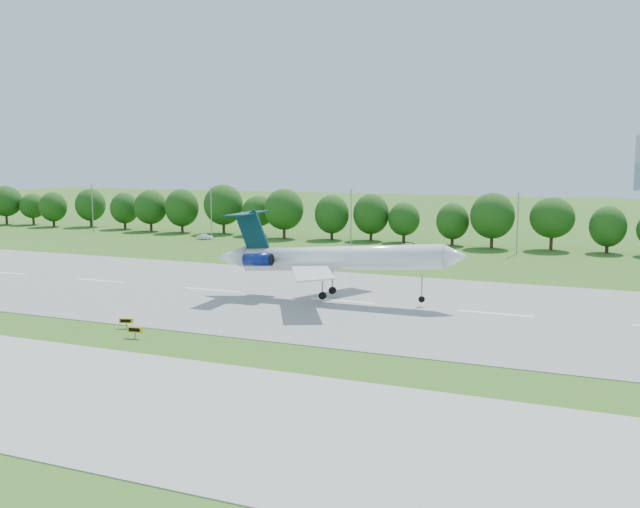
{
  "coord_description": "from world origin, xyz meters",
  "views": [
    {
      "loc": [
        33.51,
        -61.81,
        19.0
      ],
      "look_at": [
        -0.22,
        18.0,
        7.25
      ],
      "focal_mm": 40.0,
      "sensor_mm": 36.0,
      "label": 1
    }
  ],
  "objects_px": {
    "airliner": "(328,257)",
    "service_vehicle_a": "(205,237)",
    "taxi_sign_left": "(135,330)",
    "service_vehicle_b": "(410,246)"
  },
  "relations": [
    {
      "from": "airliner",
      "to": "taxi_sign_left",
      "type": "relative_size",
      "value": 19.91
    },
    {
      "from": "airliner",
      "to": "service_vehicle_b",
      "type": "relative_size",
      "value": 9.28
    },
    {
      "from": "airliner",
      "to": "service_vehicle_a",
      "type": "height_order",
      "value": "airliner"
    },
    {
      "from": "service_vehicle_b",
      "to": "airliner",
      "type": "bearing_deg",
      "value": -164.97
    },
    {
      "from": "service_vehicle_a",
      "to": "service_vehicle_b",
      "type": "relative_size",
      "value": 0.97
    },
    {
      "from": "airliner",
      "to": "service_vehicle_a",
      "type": "relative_size",
      "value": 9.53
    },
    {
      "from": "airliner",
      "to": "taxi_sign_left",
      "type": "xyz_separation_m",
      "value": [
        -11.26,
        -26.55,
        -4.93
      ]
    },
    {
      "from": "taxi_sign_left",
      "to": "service_vehicle_a",
      "type": "xyz_separation_m",
      "value": [
        -42.62,
        81.83,
        -0.3
      ]
    },
    {
      "from": "service_vehicle_a",
      "to": "airliner",
      "type": "bearing_deg",
      "value": -147.4
    },
    {
      "from": "airliner",
      "to": "taxi_sign_left",
      "type": "bearing_deg",
      "value": -116.11
    }
  ]
}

